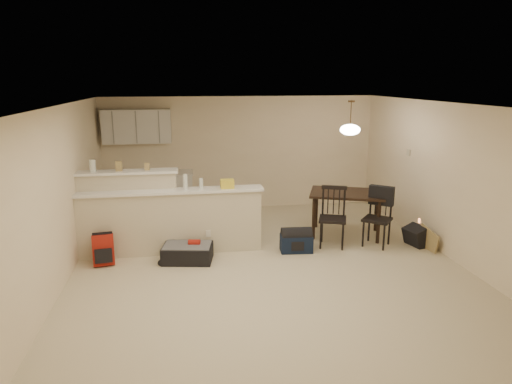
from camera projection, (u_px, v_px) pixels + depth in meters
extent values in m
plane|color=beige|center=(269.00, 268.00, 7.11)|extent=(7.00, 7.00, 0.00)
plane|color=white|center=(271.00, 105.00, 6.51)|extent=(7.00, 7.00, 0.00)
cube|color=#F6E2BE|center=(241.00, 153.00, 10.17)|extent=(6.00, 0.02, 2.50)
cube|color=#F6E2BE|center=(356.00, 298.00, 3.46)|extent=(6.00, 0.02, 2.50)
cube|color=#F6E2BE|center=(59.00, 198.00, 6.35)|extent=(0.02, 7.00, 2.50)
cube|color=#F6E2BE|center=(455.00, 183.00, 7.27)|extent=(0.02, 7.00, 2.50)
cube|color=beige|center=(172.00, 223.00, 7.62)|extent=(3.00, 0.28, 1.05)
cube|color=white|center=(170.00, 191.00, 7.49)|extent=(3.08, 0.38, 0.04)
cube|color=beige|center=(129.00, 212.00, 7.69)|extent=(1.60, 0.24, 1.35)
cube|color=white|center=(126.00, 172.00, 7.52)|extent=(1.68, 0.34, 0.04)
cube|color=white|center=(137.00, 126.00, 9.50)|extent=(1.40, 0.34, 0.70)
cube|color=white|center=(150.00, 195.00, 9.76)|extent=(1.80, 0.60, 0.90)
cube|color=beige|center=(408.00, 152.00, 8.69)|extent=(0.02, 0.12, 0.12)
cylinder|color=silver|center=(93.00, 166.00, 7.41)|extent=(0.10, 0.10, 0.20)
cube|color=tan|center=(119.00, 166.00, 7.48)|extent=(0.10, 0.07, 0.16)
cube|color=tan|center=(147.00, 167.00, 7.55)|extent=(0.08, 0.06, 0.12)
cylinder|color=silver|center=(185.00, 182.00, 7.49)|extent=(0.07, 0.07, 0.26)
cylinder|color=silver|center=(201.00, 184.00, 7.54)|extent=(0.06, 0.06, 0.18)
cube|color=tan|center=(227.00, 184.00, 7.61)|extent=(0.22, 0.18, 0.14)
cube|color=black|center=(347.00, 193.00, 8.43)|extent=(1.55, 1.29, 0.04)
cylinder|color=black|center=(314.00, 218.00, 8.30)|extent=(0.06, 0.06, 0.78)
cylinder|color=black|center=(379.00, 222.00, 8.08)|extent=(0.06, 0.06, 0.78)
cylinder|color=black|center=(316.00, 208.00, 8.97)|extent=(0.06, 0.06, 0.78)
cylinder|color=black|center=(376.00, 211.00, 8.76)|extent=(0.06, 0.06, 0.78)
cylinder|color=brown|center=(351.00, 114.00, 8.08)|extent=(0.02, 0.02, 0.50)
cylinder|color=brown|center=(351.00, 101.00, 8.03)|extent=(0.12, 0.12, 0.03)
ellipsoid|color=white|center=(350.00, 130.00, 8.15)|extent=(0.36, 0.36, 0.20)
cube|color=black|center=(188.00, 253.00, 7.35)|extent=(0.86, 0.64, 0.26)
cube|color=#AB1D13|center=(103.00, 250.00, 7.19)|extent=(0.35, 0.25, 0.48)
cube|color=#101B33|center=(296.00, 243.00, 7.75)|extent=(0.56, 0.33, 0.29)
cube|color=black|center=(416.00, 236.00, 8.02)|extent=(0.36, 0.44, 0.34)
cube|color=tan|center=(428.00, 239.00, 7.83)|extent=(0.09, 0.48, 0.37)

